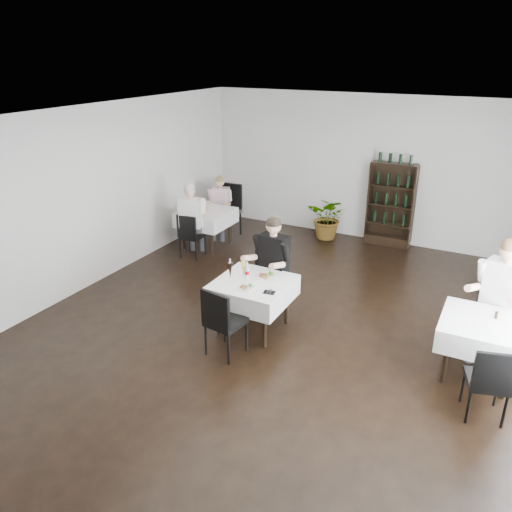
{
  "coord_description": "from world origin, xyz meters",
  "views": [
    {
      "loc": [
        2.67,
        -5.62,
        3.82
      ],
      "look_at": [
        -0.36,
        0.2,
        1.07
      ],
      "focal_mm": 35.0,
      "sensor_mm": 36.0,
      "label": 1
    }
  ],
  "objects_px": {
    "wine_shelf": "(391,206)",
    "potted_tree": "(329,218)",
    "main_table": "(253,291)",
    "diner_main": "(270,259)"
  },
  "relations": [
    {
      "from": "main_table",
      "to": "potted_tree",
      "type": "distance_m",
      "value": 4.1
    },
    {
      "from": "main_table",
      "to": "diner_main",
      "type": "distance_m",
      "value": 0.61
    },
    {
      "from": "main_table",
      "to": "wine_shelf",
      "type": "bearing_deg",
      "value": 78.22
    },
    {
      "from": "main_table",
      "to": "potted_tree",
      "type": "xyz_separation_m",
      "value": [
        -0.33,
        4.09,
        -0.15
      ]
    },
    {
      "from": "diner_main",
      "to": "potted_tree",
      "type": "bearing_deg",
      "value": 95.42
    },
    {
      "from": "wine_shelf",
      "to": "potted_tree",
      "type": "bearing_deg",
      "value": -169.43
    },
    {
      "from": "wine_shelf",
      "to": "potted_tree",
      "type": "xyz_separation_m",
      "value": [
        -1.23,
        -0.23,
        -0.38
      ]
    },
    {
      "from": "wine_shelf",
      "to": "potted_tree",
      "type": "distance_m",
      "value": 1.31
    },
    {
      "from": "wine_shelf",
      "to": "diner_main",
      "type": "xyz_separation_m",
      "value": [
        -0.89,
        -3.78,
        0.06
      ]
    },
    {
      "from": "wine_shelf",
      "to": "diner_main",
      "type": "distance_m",
      "value": 3.88
    }
  ]
}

